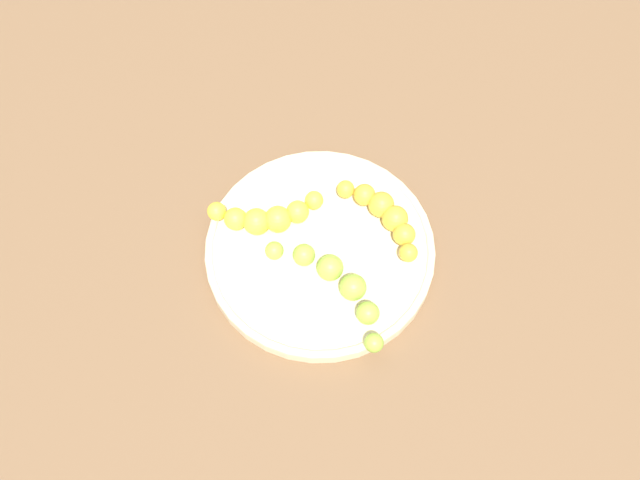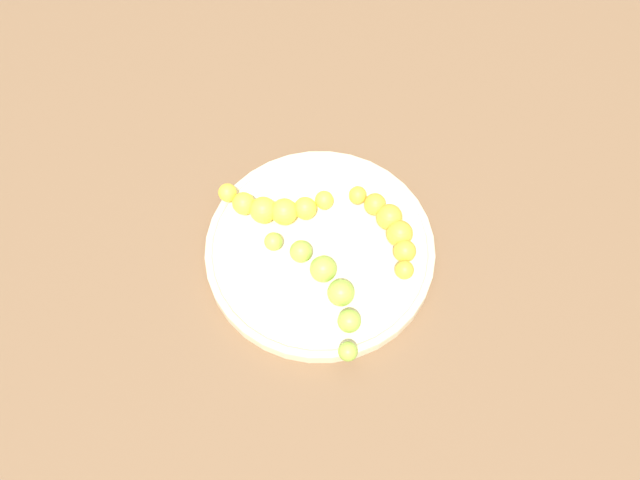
{
  "view_description": "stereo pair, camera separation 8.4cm",
  "coord_description": "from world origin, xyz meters",
  "px_view_note": "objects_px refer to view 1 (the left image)",
  "views": [
    {
      "loc": [
        0.12,
        0.36,
        0.79
      ],
      "look_at": [
        0.0,
        0.0,
        0.04
      ],
      "focal_mm": 39.01,
      "sensor_mm": 36.0,
      "label": 1
    },
    {
      "loc": [
        0.04,
        0.38,
        0.79
      ],
      "look_at": [
        0.0,
        0.0,
        0.04
      ],
      "focal_mm": 39.01,
      "sensor_mm": 36.0,
      "label": 2
    }
  ],
  "objects_px": {
    "fruit_bowl": "(320,249)",
    "banana_green": "(336,282)",
    "banana_spotted": "(385,214)",
    "banana_yellow": "(267,216)"
  },
  "relations": [
    {
      "from": "fruit_bowl",
      "to": "banana_spotted",
      "type": "bearing_deg",
      "value": -173.32
    },
    {
      "from": "banana_yellow",
      "to": "banana_spotted",
      "type": "relative_size",
      "value": 1.09
    },
    {
      "from": "fruit_bowl",
      "to": "banana_yellow",
      "type": "bearing_deg",
      "value": -45.76
    },
    {
      "from": "fruit_bowl",
      "to": "banana_spotted",
      "type": "distance_m",
      "value": 0.09
    },
    {
      "from": "banana_spotted",
      "to": "banana_green",
      "type": "bearing_deg",
      "value": -163.05
    },
    {
      "from": "banana_spotted",
      "to": "fruit_bowl",
      "type": "bearing_deg",
      "value": 165.48
    },
    {
      "from": "fruit_bowl",
      "to": "banana_green",
      "type": "height_order",
      "value": "banana_green"
    },
    {
      "from": "banana_yellow",
      "to": "banana_spotted",
      "type": "bearing_deg",
      "value": 83.92
    },
    {
      "from": "banana_spotted",
      "to": "banana_yellow",
      "type": "bearing_deg",
      "value": 141.77
    },
    {
      "from": "fruit_bowl",
      "to": "banana_green",
      "type": "relative_size",
      "value": 1.68
    }
  ]
}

